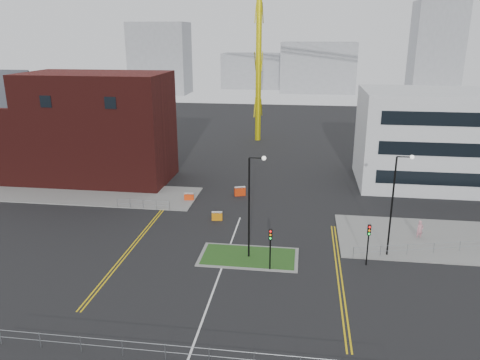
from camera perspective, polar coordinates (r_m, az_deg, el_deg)
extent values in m
plane|color=black|center=(34.79, -3.96, -15.09)|extent=(200.00, 200.00, 0.00)
cube|color=slate|center=(60.05, -18.56, -1.56)|extent=(28.00, 8.00, 0.12)
cube|color=slate|center=(49.12, 26.01, -6.72)|extent=(24.00, 10.00, 0.12)
cube|color=slate|center=(41.36, 1.07, -9.36)|extent=(8.60, 4.60, 0.08)
cube|color=#1D4517|center=(41.35, 1.07, -9.33)|extent=(8.00, 4.00, 0.12)
cube|color=#411210|center=(63.55, -16.82, 6.11)|extent=(18.00, 10.00, 14.00)
cube|color=black|center=(60.37, -22.61, 8.82)|extent=(1.40, 0.10, 1.40)
cube|color=black|center=(56.77, -15.53, 9.05)|extent=(1.40, 0.10, 1.40)
cube|color=#411210|center=(69.75, -25.71, 4.40)|extent=(6.00, 10.00, 10.00)
cube|color=#2D3038|center=(68.94, -26.26, 8.45)|extent=(6.40, 8.49, 8.49)
cube|color=silver|center=(65.02, 25.42, 4.51)|extent=(25.00, 12.00, 12.00)
cube|color=black|center=(60.29, 26.61, -0.02)|extent=(22.00, 0.10, 1.60)
cube|color=black|center=(59.45, 27.06, 3.20)|extent=(22.00, 0.10, 1.60)
cylinder|color=yellow|center=(84.07, 2.32, 17.44)|extent=(1.00, 1.00, 37.35)
cylinder|color=black|center=(39.54, 1.10, -3.58)|extent=(0.16, 0.16, 9.00)
cylinder|color=black|center=(38.10, 2.04, 2.71)|extent=(1.20, 0.10, 0.10)
sphere|color=silver|center=(38.04, 2.94, 2.67)|extent=(0.36, 0.36, 0.36)
cylinder|color=black|center=(41.89, 18.00, -3.24)|extent=(0.16, 0.16, 9.00)
cylinder|color=black|center=(40.71, 19.42, 2.67)|extent=(1.20, 0.10, 0.10)
sphere|color=silver|center=(40.83, 20.24, 2.63)|extent=(0.36, 0.36, 0.36)
cylinder|color=black|center=(38.76, 3.69, -8.92)|extent=(0.12, 0.12, 3.00)
cube|color=black|center=(38.03, 3.74, -6.62)|extent=(0.28, 0.22, 0.90)
sphere|color=red|center=(37.79, 3.74, -6.29)|extent=(0.18, 0.18, 0.18)
sphere|color=orange|center=(37.91, 3.73, -6.70)|extent=(0.18, 0.18, 0.18)
sphere|color=#0CCC33|center=(38.04, 3.72, -7.11)|extent=(0.18, 0.18, 0.18)
cylinder|color=black|center=(40.89, 15.28, -8.07)|extent=(0.12, 0.12, 3.00)
cube|color=black|center=(40.20, 15.47, -5.88)|extent=(0.28, 0.22, 0.90)
sphere|color=red|center=(39.97, 15.53, -5.56)|extent=(0.18, 0.18, 0.18)
sphere|color=orange|center=(40.08, 15.49, -5.96)|extent=(0.18, 0.18, 0.18)
sphere|color=#0CCC33|center=(40.20, 15.46, -6.35)|extent=(0.18, 0.18, 0.18)
cylinder|color=gray|center=(29.40, -6.51, -19.55)|extent=(24.00, 0.04, 0.04)
cylinder|color=gray|center=(29.71, -6.48, -20.32)|extent=(24.00, 0.04, 0.04)
cylinder|color=gray|center=(34.32, -27.19, -16.63)|extent=(0.05, 0.05, 1.10)
cylinder|color=gray|center=(52.80, -11.75, -2.44)|extent=(6.00, 0.04, 0.04)
cylinder|color=gray|center=(52.97, -11.72, -2.95)|extent=(6.00, 0.04, 0.04)
cylinder|color=gray|center=(54.02, -14.72, -2.76)|extent=(0.05, 0.05, 1.10)
cylinder|color=gray|center=(52.07, -8.60, -3.14)|extent=(0.05, 0.05, 1.10)
cylinder|color=gray|center=(46.10, 25.31, -6.83)|extent=(19.01, 5.04, 0.04)
cylinder|color=gray|center=(46.29, 25.23, -7.39)|extent=(19.01, 5.04, 0.04)
cylinder|color=gray|center=(42.06, 13.65, -8.63)|extent=(0.05, 0.05, 1.10)
cube|color=silver|center=(36.46, -3.30, -13.41)|extent=(0.15, 30.00, 0.01)
cube|color=gold|center=(45.59, -12.59, -7.19)|extent=(0.12, 24.00, 0.01)
cube|color=gold|center=(45.49, -12.24, -7.22)|extent=(0.12, 24.00, 0.01)
cube|color=gold|center=(39.50, 11.79, -11.18)|extent=(0.12, 20.00, 0.01)
cube|color=gold|center=(39.53, 12.23, -11.19)|extent=(0.12, 20.00, 0.01)
cube|color=gray|center=(155.89, -9.71, 14.40)|extent=(18.00, 12.00, 22.00)
cube|color=gray|center=(159.06, 9.46, 13.38)|extent=(24.00, 12.00, 16.00)
cube|color=gray|center=(158.52, 22.77, 14.47)|extent=(14.00, 12.00, 28.00)
cube|color=gray|center=(169.74, 3.11, 13.15)|extent=(30.00, 12.00, 12.00)
imported|color=#C37E8A|center=(47.58, 21.08, -5.70)|extent=(0.79, 0.66, 1.87)
cube|color=red|center=(54.82, -6.23, -2.07)|extent=(1.15, 0.51, 0.92)
cube|color=silver|center=(54.68, -6.25, -1.66)|extent=(1.15, 0.51, 0.11)
cube|color=orange|center=(49.00, -2.82, -4.41)|extent=(1.14, 0.52, 0.92)
cube|color=silver|center=(48.85, -2.83, -3.96)|extent=(1.14, 0.52, 0.11)
cube|color=red|center=(56.17, -0.01, -1.39)|extent=(1.38, 0.89, 1.10)
cube|color=silver|center=(56.02, -0.01, -0.91)|extent=(1.38, 0.89, 0.13)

